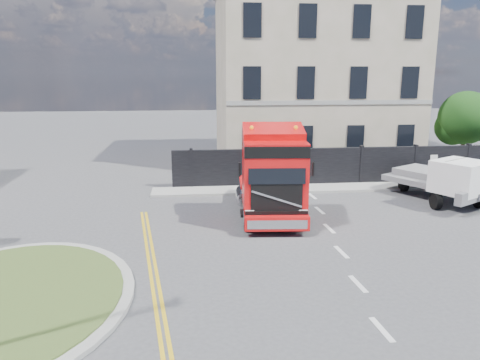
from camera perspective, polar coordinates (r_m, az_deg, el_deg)
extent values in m
plane|color=#424244|center=(15.93, 1.54, -8.66)|extent=(120.00, 120.00, 0.00)
cylinder|color=gray|center=(13.99, -27.20, -13.12)|extent=(6.80, 6.80, 0.12)
cylinder|color=#324A1D|center=(13.96, -27.23, -12.82)|extent=(6.20, 6.20, 0.05)
cube|color=black|center=(25.45, 12.39, 1.65)|extent=(18.00, 0.25, 2.00)
cube|color=beige|center=(32.18, 8.56, 12.19)|extent=(12.00, 10.00, 11.00)
cylinder|color=#382619|center=(31.69, 25.46, 3.25)|extent=(0.24, 0.24, 2.40)
sphere|color=black|center=(31.46, 25.82, 6.84)|extent=(3.20, 3.20, 3.20)
sphere|color=black|center=(31.60, 24.56, 5.88)|extent=(2.20, 2.20, 2.20)
cube|color=gray|center=(24.82, 12.93, -0.89)|extent=(20.00, 1.60, 0.12)
cube|color=black|center=(20.10, 3.60, -1.93)|extent=(2.77, 6.13, 0.43)
cube|color=red|center=(18.18, 4.12, 0.77)|extent=(2.55, 2.64, 2.65)
cube|color=red|center=(18.96, 3.88, 4.63)|extent=(2.43, 1.03, 1.33)
cube|color=black|center=(16.92, 4.54, 1.15)|extent=(2.08, 0.22, 0.99)
cube|color=red|center=(17.12, 4.53, -5.28)|extent=(2.39, 0.51, 0.52)
cylinder|color=black|center=(17.78, 0.98, -4.64)|extent=(0.38, 1.01, 0.99)
cylinder|color=gray|center=(17.78, 0.98, -4.64)|extent=(0.38, 0.57, 0.54)
cylinder|color=black|center=(17.98, 7.53, -4.55)|extent=(0.38, 1.01, 0.99)
cylinder|color=gray|center=(17.98, 7.53, -4.55)|extent=(0.38, 0.57, 0.54)
cylinder|color=black|center=(21.00, 0.58, -1.86)|extent=(0.38, 1.01, 0.99)
cylinder|color=gray|center=(21.00, 0.58, -1.86)|extent=(0.38, 0.57, 0.54)
cylinder|color=black|center=(21.18, 6.13, -1.81)|extent=(0.38, 1.01, 0.99)
cylinder|color=gray|center=(21.18, 6.13, -1.81)|extent=(0.38, 0.57, 0.54)
cylinder|color=black|center=(22.10, 0.48, -1.10)|extent=(0.38, 1.01, 0.99)
cylinder|color=gray|center=(22.10, 0.48, -1.10)|extent=(0.38, 0.57, 0.54)
cylinder|color=black|center=(22.27, 5.75, -1.06)|extent=(0.38, 1.01, 0.99)
cylinder|color=gray|center=(22.27, 5.75, -1.06)|extent=(0.38, 0.57, 0.54)
cube|color=slate|center=(23.98, 23.18, -0.42)|extent=(4.34, 5.44, 0.27)
cube|color=white|center=(22.49, 25.28, 0.36)|extent=(2.72, 2.68, 1.39)
cylinder|color=black|center=(22.23, 22.78, -2.38)|extent=(0.27, 0.75, 0.75)
cylinder|color=black|center=(23.26, 27.16, -2.16)|extent=(0.27, 0.75, 0.75)
cylinder|color=black|center=(24.98, 19.32, -0.47)|extent=(0.27, 0.75, 0.75)
cylinder|color=black|center=(25.91, 23.38, -0.35)|extent=(0.27, 0.75, 0.75)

